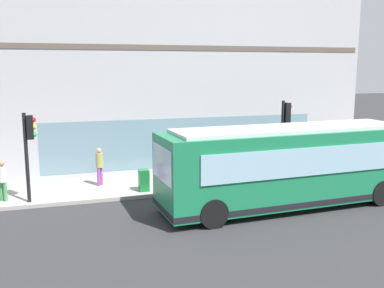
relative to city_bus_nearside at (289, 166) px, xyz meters
The scene contains 11 objects.
ground 2.82m from the city_bus_nearside, 91.32° to the left, with size 120.00×120.00×0.00m, color #2D2D30.
sidewalk_curb 5.13m from the city_bus_nearside, 28.63° to the left, with size 3.54×40.00×0.15m, color #9E9991.
building_corner 11.66m from the city_bus_nearside, 12.43° to the left, with size 9.26×19.46×11.19m.
city_bus_nearside is the anchor object (origin of this frame).
traffic_light_near_corner 3.48m from the city_bus_nearside, 25.50° to the right, with size 0.32×0.49×3.65m.
traffic_light_down_block 9.84m from the city_bus_nearside, 72.57° to the left, with size 0.32×0.49×3.44m.
fire_hydrant 5.14m from the city_bus_nearside, 26.25° to the right, with size 0.35×0.35×0.74m.
pedestrian_near_building_entrance 7.17m from the city_bus_nearside, 42.78° to the right, with size 0.32×0.32×1.59m.
pedestrian_walking_along_curb 10.96m from the city_bus_nearside, 72.06° to the left, with size 0.32×0.32×1.56m.
pedestrian_near_hydrant 8.09m from the city_bus_nearside, 55.24° to the left, with size 0.32×0.32×1.66m.
newspaper_vending_box 5.97m from the city_bus_nearside, 57.39° to the left, with size 0.44×0.43×0.90m.
Camera 1 is at (-14.40, 5.90, 5.27)m, focal length 41.24 mm.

